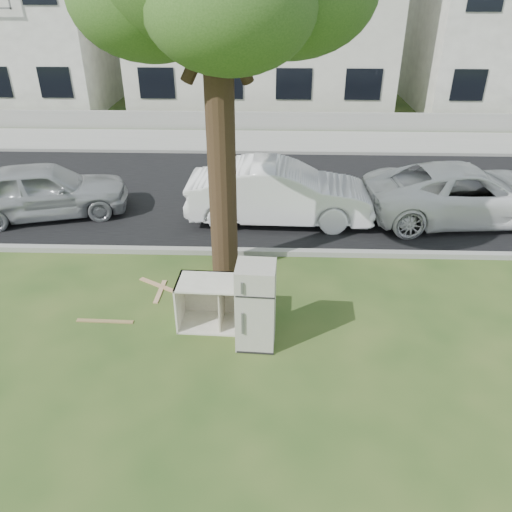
{
  "coord_description": "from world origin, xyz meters",
  "views": [
    {
      "loc": [
        0.54,
        -7.18,
        5.42
      ],
      "look_at": [
        0.29,
        0.6,
        1.0
      ],
      "focal_mm": 35.0,
      "sensor_mm": 36.0,
      "label": 1
    }
  ],
  "objects_px": {
    "cabinet": "(211,303)",
    "car_left": "(44,190)",
    "fridge": "(256,306)",
    "car_right": "(466,193)",
    "car_center": "(279,193)"
  },
  "relations": [
    {
      "from": "fridge",
      "to": "car_left",
      "type": "bearing_deg",
      "value": 141.21
    },
    {
      "from": "fridge",
      "to": "cabinet",
      "type": "xyz_separation_m",
      "value": [
        -0.8,
        0.5,
        -0.31
      ]
    },
    {
      "from": "car_left",
      "to": "car_center",
      "type": "bearing_deg",
      "value": -106.46
    },
    {
      "from": "cabinet",
      "to": "car_left",
      "type": "relative_size",
      "value": 0.28
    },
    {
      "from": "cabinet",
      "to": "car_left",
      "type": "distance_m",
      "value": 6.45
    },
    {
      "from": "car_right",
      "to": "car_left",
      "type": "distance_m",
      "value": 10.53
    },
    {
      "from": "cabinet",
      "to": "car_left",
      "type": "height_order",
      "value": "car_left"
    },
    {
      "from": "car_right",
      "to": "car_center",
      "type": "bearing_deg",
      "value": 88.04
    },
    {
      "from": "car_right",
      "to": "cabinet",
      "type": "bearing_deg",
      "value": 122.99
    },
    {
      "from": "fridge",
      "to": "car_right",
      "type": "height_order",
      "value": "fridge"
    },
    {
      "from": "fridge",
      "to": "car_left",
      "type": "height_order",
      "value": "fridge"
    },
    {
      "from": "fridge",
      "to": "car_center",
      "type": "distance_m",
      "value": 4.85
    },
    {
      "from": "cabinet",
      "to": "car_left",
      "type": "xyz_separation_m",
      "value": [
        -4.69,
        4.42,
        0.25
      ]
    },
    {
      "from": "car_center",
      "to": "car_right",
      "type": "relative_size",
      "value": 0.91
    },
    {
      "from": "cabinet",
      "to": "car_center",
      "type": "height_order",
      "value": "car_center"
    }
  ]
}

